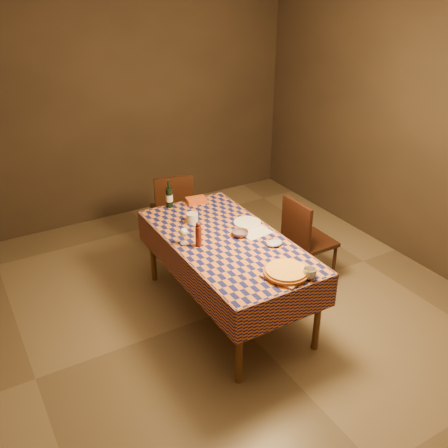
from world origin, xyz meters
The scene contains 16 objects.
room centered at (0.00, 0.00, 1.35)m, with size 5.00×5.10×2.70m.
dining_table centered at (0.00, 0.00, 0.69)m, with size 0.94×1.84×0.77m.
cutting_board centered at (0.11, -0.72, 0.78)m, with size 0.30×0.30×0.02m, color #A8774E.
pizza centered at (0.11, -0.72, 0.81)m, with size 0.36×0.36×0.04m.
pepper_mill centered at (-0.27, 0.03, 0.88)m, with size 0.06×0.06×0.23m.
bowl centered at (0.14, 0.00, 0.79)m, with size 0.15×0.15×0.05m, color #634953.
wine_glass centered at (-0.36, 0.12, 0.87)m, with size 0.08×0.08×0.15m.
wine_bottle centered at (-0.15, 0.86, 0.87)m, with size 0.09×0.09×0.27m.
deli_tub centered at (-0.11, 0.45, 0.81)m, with size 0.11×0.11×0.09m, color silver.
takeout_container centered at (0.12, 0.82, 0.79)m, with size 0.20×0.14×0.05m, color #C04A19.
white_plate centered at (0.32, 0.17, 0.78)m, with size 0.26×0.26×0.01m, color white.
tumbler centered at (0.23, -0.85, 0.81)m, with size 0.11×0.11×0.09m, color silver.
flour_patch centered at (0.29, -0.02, 0.77)m, with size 0.27×0.20×0.00m, color silver.
flour_bag centered at (0.30, -0.29, 0.79)m, with size 0.15×0.11×0.04m, color #A4B3D2.
chair_far centered at (0.08, 1.31, 0.52)m, with size 0.50×0.51×0.93m.
chair_right centered at (0.91, 0.03, 0.52)m, with size 0.43×0.42×0.93m.
Camera 1 is at (-1.95, -3.29, 2.90)m, focal length 40.00 mm.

